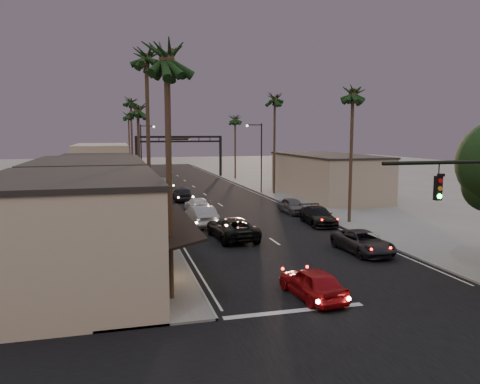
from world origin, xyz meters
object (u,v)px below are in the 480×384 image
streetlight_left (143,150)px  oncoming_red (312,283)px  oncoming_pickup (232,228)px  arch (179,146)px  palm_la (167,49)px  palm_rb (275,96)px  curbside_black (318,216)px  palm_lb (146,52)px  palm_lc (138,106)px  streetlight_right (259,152)px  palm_ra (353,89)px  palm_ld (131,99)px  curbside_near (363,242)px  oncoming_silver (201,216)px  palm_far (128,113)px  palm_rc (235,117)px

streetlight_left → oncoming_red: size_ratio=2.06×
oncoming_pickup → arch: bearing=-96.9°
palm_la → palm_rb: palm_rb is taller
streetlight_left → curbside_black: 36.53m
palm_lb → palm_lc: bearing=90.0°
streetlight_right → palm_ra: size_ratio=0.68×
oncoming_red → oncoming_pickup: bearing=-93.2°
palm_ld → curbside_black: palm_ld is taller
arch → curbside_black: size_ratio=2.92×
streetlight_right → palm_lb: (-15.52, -23.00, 8.06)m
palm_lc → curbside_near: bearing=-58.6°
oncoming_red → oncoming_pickup: size_ratio=0.74×
palm_ld → arch: bearing=60.2°
curbside_near → oncoming_silver: bearing=124.5°
palm_ld → oncoming_silver: (4.52, -28.88, -11.56)m
palm_lb → curbside_black: (14.26, 2.01, -12.63)m
arch → palm_far: palm_far is taller
curbside_black → palm_rb: bearing=86.4°
palm_lc → palm_rc: (17.20, 28.00, 0.00)m
palm_ld → palm_la: bearing=-90.0°
palm_lb → curbside_black: 19.15m
palm_lb → curbside_near: bearing=-29.7°
curbside_near → streetlight_right: bearing=83.5°
palm_ld → palm_rc: bearing=27.6°
oncoming_silver → curbside_black: 9.97m
streetlight_left → palm_far: size_ratio=0.68×
streetlight_right → oncoming_red: 38.78m
streetlight_right → streetlight_left: bearing=136.8°
palm_lc → curbside_black: bearing=-40.1°
curbside_black → oncoming_silver: bearing=172.6°
curbside_black → streetlight_left: bearing=115.1°
palm_rb → palm_la: bearing=-116.2°
arch → palm_la: (-8.60, -61.00, 5.91)m
palm_lc → palm_lb: bearing=-90.0°
streetlight_right → palm_rb: size_ratio=0.63×
palm_ld → palm_rc: (17.20, 9.00, -1.95)m
palm_ra → oncoming_red: size_ratio=3.03×
palm_lb → palm_rc: 45.48m
palm_rc → oncoming_pickup: 45.87m
palm_ld → oncoming_pickup: (5.84, -34.38, -11.59)m
palm_rc → palm_far: size_ratio=0.92×
palm_far → palm_lb: bearing=-90.3°
oncoming_red → oncoming_silver: size_ratio=0.84×
palm_lb → oncoming_red: 20.27m
streetlight_left → oncoming_silver: streetlight_left is taller
oncoming_red → oncoming_pickup: oncoming_pickup is taller
palm_ld → palm_far: (0.30, 23.00, -0.97)m
palm_far → curbside_black: bearing=-75.5°
palm_lc → oncoming_red: palm_lc is taller
streetlight_right → palm_ld: bearing=147.2°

